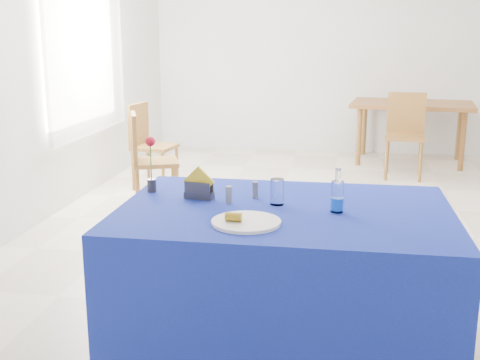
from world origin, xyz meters
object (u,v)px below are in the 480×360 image
Objects in this scene: water_bottle at (337,197)px; chair_win_b at (147,140)px; plate at (246,222)px; chair_win_a at (146,155)px; chair_bg_left at (405,129)px; blue_table at (283,281)px; oak_table at (412,109)px.

water_bottle is 0.24× the size of chair_win_b.
plate is at bearing -146.45° from chair_win_b.
chair_win_b is at bearing 121.76° from water_bottle.
plate is 2.94m from chair_win_a.
chair_bg_left is 1.05× the size of chair_win_a.
water_bottle is (0.25, -0.03, 0.45)m from blue_table.
oak_table is 3.66m from chair_win_a.
plate is at bearing -98.56° from chair_bg_left.
oak_table is (1.28, 5.19, -0.09)m from plate.
chair_win_a is 1.01× the size of chair_win_b.
water_bottle reaches higher than chair_win_a.
chair_win_a is (-2.60, -2.58, -0.16)m from oak_table.
chair_bg_left is (0.74, 4.14, -0.29)m from water_bottle.
chair_win_b reaches higher than blue_table.
blue_table is 5.05m from oak_table.
chair_win_a is at bearing 116.79° from plate.
chair_bg_left is at bearing 75.52° from plate.
plate is 0.20× the size of oak_table.
chair_bg_left is at bearing -100.52° from oak_table.
blue_table is (0.15, 0.28, -0.39)m from plate.
water_bottle reaches higher than oak_table.
oak_table is at bearing -49.13° from chair_win_b.
chair_win_a is at bearing -138.18° from chair_bg_left.
blue_table is at bearing -97.57° from chair_bg_left.
chair_win_b is (-1.96, 3.16, -0.32)m from water_bottle.
chair_win_b is (-1.56, 3.41, -0.26)m from plate.
water_bottle reaches higher than blue_table.
chair_win_b is at bearing -154.23° from chair_bg_left.
water_bottle is at bearing 32.24° from plate.
water_bottle is at bearing -164.50° from chair_win_a.
chair_win_b reaches higher than plate.
water_bottle is 0.24× the size of chair_win_a.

